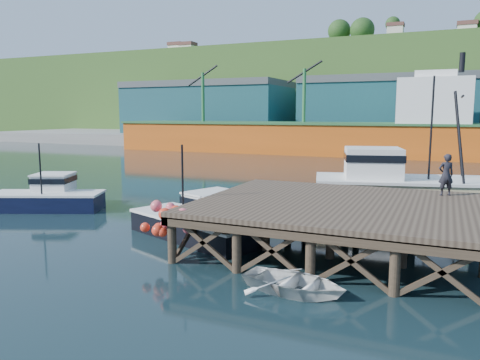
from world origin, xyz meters
The scene contains 12 objects.
ground centered at (0.00, 0.00, 0.00)m, with size 300.00×300.00×0.00m, color black.
wharf centered at (5.50, -0.19, 1.94)m, with size 12.00×10.00×2.62m.
far_quay centered at (0.00, 70.00, 1.00)m, with size 160.00×40.00×2.00m, color gray.
warehouse_left centered at (-35.00, 65.00, 6.50)m, with size 32.00×16.00×9.00m, color #1A4E57.
warehouse_mid centered at (0.00, 65.00, 6.50)m, with size 28.00×16.00×9.00m, color #1A4E57.
cargo_ship centered at (-8.46, 48.00, 3.31)m, with size 55.50×10.00×13.75m.
hillside centered at (0.00, 100.00, 11.00)m, with size 220.00×50.00×22.00m, color #2D511E.
boat_navy centered at (-13.02, 1.35, 0.85)m, with size 7.16×5.03×4.22m.
boat_black centered at (-1.07, -0.73, 0.84)m, with size 7.85×6.52×4.55m.
trawler centered at (8.00, 9.56, 1.68)m, with size 12.85×7.16×8.14m.
dinghy centered at (5.27, -5.80, 0.37)m, with size 2.57×3.60×0.74m, color white.
dockworker centered at (9.74, 3.61, 3.11)m, with size 0.72×0.47×1.98m, color black.
Camera 1 is at (9.64, -20.28, 5.99)m, focal length 35.00 mm.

